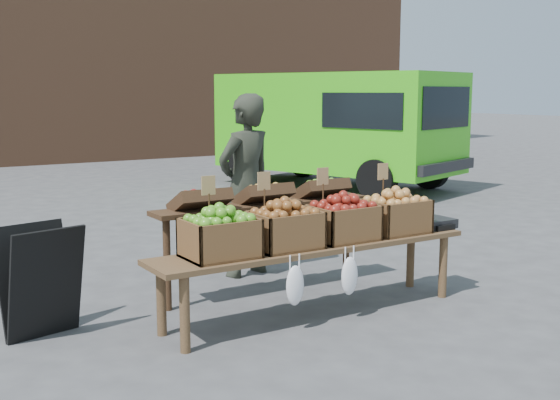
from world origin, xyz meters
TOP-DOWN VIEW (x-y plane):
  - ground at (0.00, 0.00)m, footprint 80.00×80.00m
  - delivery_van at (4.42, 6.21)m, footprint 3.42×5.01m
  - vendor at (-0.03, 1.70)m, footprint 0.71×0.56m
  - chalkboard_sign at (-2.12, 0.99)m, footprint 0.59×0.41m
  - back_table at (-0.22, 1.06)m, footprint 2.10×0.44m
  - display_bench at (-0.19, 0.34)m, footprint 2.70×0.56m
  - crate_golden_apples at (-1.01, 0.34)m, footprint 0.50×0.40m
  - crate_russet_pears at (-0.46, 0.34)m, footprint 0.50×0.40m
  - crate_red_apples at (0.09, 0.34)m, footprint 0.50×0.40m
  - crate_green_apples at (0.64, 0.34)m, footprint 0.50×0.40m
  - weighing_scale at (1.06, 0.34)m, footprint 0.34×0.30m

SIDE VIEW (x-z plane):
  - ground at x=0.00m, z-range 0.00..0.00m
  - display_bench at x=-0.19m, z-range 0.00..0.57m
  - chalkboard_sign at x=-2.12m, z-range 0.00..0.82m
  - back_table at x=-0.22m, z-range 0.00..1.04m
  - weighing_scale at x=1.06m, z-range 0.57..0.65m
  - crate_golden_apples at x=-1.01m, z-range 0.57..0.85m
  - crate_russet_pears at x=-0.46m, z-range 0.57..0.85m
  - crate_red_apples at x=0.09m, z-range 0.57..0.85m
  - crate_green_apples at x=0.64m, z-range 0.57..0.85m
  - vendor at x=-0.03m, z-range 0.00..1.72m
  - delivery_van at x=4.42m, z-range 0.00..2.05m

